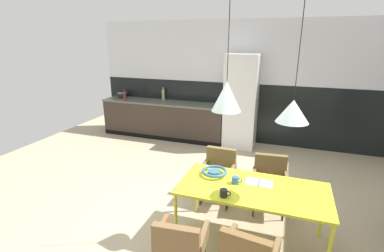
# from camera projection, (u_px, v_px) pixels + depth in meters

# --- Properties ---
(ground_plane) EXTENTS (8.94, 8.94, 0.00)m
(ground_plane) POSITION_uv_depth(u_px,v_px,m) (188.00, 215.00, 3.99)
(ground_plane) COLOR tan
(back_wall_splashback_dark) EXTENTS (6.88, 0.12, 1.40)m
(back_wall_splashback_dark) POSITION_uv_depth(u_px,v_px,m) (236.00, 112.00, 6.76)
(back_wall_splashback_dark) COLOR black
(back_wall_splashback_dark) RESTS_ON ground
(back_wall_panel_upper) EXTENTS (6.88, 0.12, 1.40)m
(back_wall_panel_upper) POSITION_uv_depth(u_px,v_px,m) (239.00, 52.00, 6.34)
(back_wall_panel_upper) COLOR silver
(back_wall_panel_upper) RESTS_ON back_wall_splashback_dark
(kitchen_counter) EXTENTS (3.13, 0.63, 0.90)m
(kitchen_counter) POSITION_uv_depth(u_px,v_px,m) (164.00, 119.00, 7.06)
(kitchen_counter) COLOR #352B24
(kitchen_counter) RESTS_ON ground
(refrigerator_column) EXTENTS (0.70, 0.60, 2.07)m
(refrigerator_column) POSITION_uv_depth(u_px,v_px,m) (241.00, 102.00, 6.27)
(refrigerator_column) COLOR silver
(refrigerator_column) RESTS_ON ground
(dining_table) EXTENTS (1.71, 0.83, 0.73)m
(dining_table) POSITION_uv_depth(u_px,v_px,m) (253.00, 191.00, 3.27)
(dining_table) COLOR gold
(dining_table) RESTS_ON ground
(armchair_corner_seat) EXTENTS (0.50, 0.48, 0.80)m
(armchair_corner_seat) POSITION_uv_depth(u_px,v_px,m) (219.00, 169.00, 4.25)
(armchair_corner_seat) COLOR brown
(armchair_corner_seat) RESTS_ON ground
(armchair_far_side) EXTENTS (0.53, 0.52, 0.79)m
(armchair_far_side) POSITION_uv_depth(u_px,v_px,m) (270.00, 177.00, 4.00)
(armchair_far_side) COLOR brown
(armchair_far_side) RESTS_ON ground
(armchair_near_window) EXTENTS (0.53, 0.51, 0.74)m
(armchair_near_window) POSITION_uv_depth(u_px,v_px,m) (180.00, 241.00, 2.76)
(armchair_near_window) COLOR brown
(armchair_near_window) RESTS_ON ground
(fruit_bowl) EXTENTS (0.33, 0.33, 0.07)m
(fruit_bowl) POSITION_uv_depth(u_px,v_px,m) (214.00, 172.00, 3.56)
(fruit_bowl) COLOR #33607F
(fruit_bowl) RESTS_ON dining_table
(open_book) EXTENTS (0.32, 0.20, 0.02)m
(open_book) POSITION_uv_depth(u_px,v_px,m) (259.00, 183.00, 3.36)
(open_book) COLOR white
(open_book) RESTS_ON dining_table
(mug_dark_espresso) EXTENTS (0.12, 0.08, 0.09)m
(mug_dark_espresso) POSITION_uv_depth(u_px,v_px,m) (236.00, 180.00, 3.34)
(mug_dark_espresso) COLOR #335B93
(mug_dark_espresso) RESTS_ON dining_table
(mug_white_ceramic) EXTENTS (0.12, 0.08, 0.08)m
(mug_white_ceramic) POSITION_uv_depth(u_px,v_px,m) (224.00, 193.00, 3.06)
(mug_white_ceramic) COLOR black
(mug_white_ceramic) RESTS_ON dining_table
(cooking_pot) EXTENTS (0.25, 0.25, 0.16)m
(cooking_pot) POSITION_uv_depth(u_px,v_px,m) (122.00, 95.00, 7.37)
(cooking_pot) COLOR black
(cooking_pot) RESTS_ON kitchen_counter
(bottle_vinegar_dark) EXTENTS (0.06, 0.06, 0.28)m
(bottle_vinegar_dark) POSITION_uv_depth(u_px,v_px,m) (125.00, 96.00, 6.99)
(bottle_vinegar_dark) COLOR maroon
(bottle_vinegar_dark) RESTS_ON kitchen_counter
(bottle_spice_small) EXTENTS (0.07, 0.07, 0.32)m
(bottle_spice_small) POSITION_uv_depth(u_px,v_px,m) (163.00, 95.00, 7.10)
(bottle_spice_small) COLOR tan
(bottle_spice_small) RESTS_ON kitchen_counter
(pendant_lamp_over_table_near) EXTENTS (0.32, 0.32, 1.11)m
(pendant_lamp_over_table_near) POSITION_uv_depth(u_px,v_px,m) (226.00, 96.00, 3.02)
(pendant_lamp_over_table_near) COLOR black
(pendant_lamp_over_table_far) EXTENTS (0.33, 0.33, 1.18)m
(pendant_lamp_over_table_far) POSITION_uv_depth(u_px,v_px,m) (293.00, 111.00, 2.84)
(pendant_lamp_over_table_far) COLOR black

